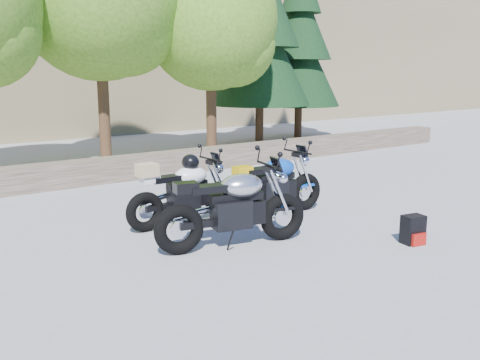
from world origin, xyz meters
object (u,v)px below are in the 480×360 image
Objects in this scene: backpack at (413,230)px; white_bike at (184,191)px; silver_bike at (234,208)px; blue_bike at (274,186)px.

white_bike is at bearing 138.09° from backpack.
silver_bike is 5.44× the size of backpack.
backpack is at bearing -73.56° from blue_bike.
silver_bike is 1.05× the size of blue_bike.
silver_bike reaches higher than backpack.
silver_bike is 1.10× the size of white_bike.
silver_bike reaches higher than white_bike.
silver_bike is 1.65m from blue_bike.
silver_bike is 1.32m from white_bike.
blue_bike is at bearing 43.61° from silver_bike.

